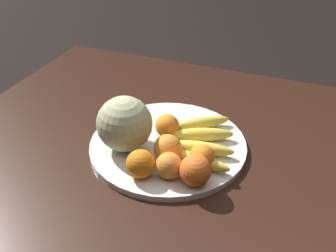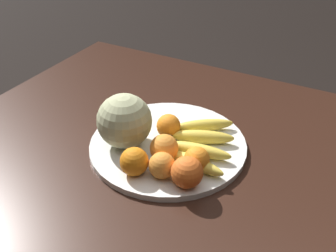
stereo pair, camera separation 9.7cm
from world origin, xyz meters
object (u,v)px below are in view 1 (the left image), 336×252
at_px(melon, 125,124).
at_px(produce_tag, 187,155).
at_px(fruit_bowl, 168,144).
at_px(orange_mid_center, 167,126).
at_px(orange_back_right, 202,157).
at_px(kitchen_table, 175,182).
at_px(orange_top_small, 141,164).
at_px(banana_bunch, 200,140).
at_px(orange_back_left, 167,148).
at_px(orange_front_right, 169,166).
at_px(orange_front_left, 195,170).

distance_m(melon, produce_tag, 0.17).
distance_m(fruit_bowl, orange_mid_center, 0.05).
xyz_separation_m(orange_mid_center, orange_back_right, (-0.12, 0.09, -0.00)).
height_order(kitchen_table, orange_back_right, orange_back_right).
height_order(melon, orange_top_small, melon).
xyz_separation_m(banana_bunch, orange_mid_center, (0.09, -0.01, 0.01)).
xyz_separation_m(orange_back_left, orange_top_small, (0.03, 0.07, -0.00)).
xyz_separation_m(kitchen_table, orange_top_small, (0.04, 0.13, 0.15)).
relative_size(kitchen_table, produce_tag, 12.51).
relative_size(fruit_bowl, banana_bunch, 1.69).
xyz_separation_m(orange_front_right, orange_mid_center, (0.06, -0.15, 0.00)).
height_order(melon, banana_bunch, melon).
distance_m(orange_front_left, orange_mid_center, 0.19).
bearing_deg(orange_back_left, orange_back_right, -177.22).
bearing_deg(orange_mid_center, banana_bunch, 173.76).
bearing_deg(banana_bunch, melon, -173.26).
relative_size(orange_front_left, orange_mid_center, 1.15).
height_order(kitchen_table, orange_front_right, orange_front_right).
xyz_separation_m(orange_mid_center, produce_tag, (-0.07, 0.06, -0.03)).
bearing_deg(orange_front_right, fruit_bowl, -67.71).
distance_m(melon, orange_back_left, 0.12).
bearing_deg(produce_tag, orange_front_right, 81.23).
bearing_deg(orange_mid_center, orange_front_right, 112.91).
relative_size(kitchen_table, orange_mid_center, 20.01).
height_order(orange_mid_center, orange_top_small, orange_top_small).
height_order(fruit_bowl, orange_back_right, orange_back_right).
xyz_separation_m(melon, orange_back_left, (-0.12, 0.01, -0.03)).
xyz_separation_m(fruit_bowl, orange_back_right, (-0.11, 0.06, 0.04)).
bearing_deg(orange_top_small, melon, -46.67).
relative_size(orange_front_left, produce_tag, 0.72).
distance_m(banana_bunch, orange_front_right, 0.14).
relative_size(orange_front_right, orange_back_left, 0.89).
relative_size(orange_mid_center, orange_back_left, 0.91).
distance_m(banana_bunch, orange_back_right, 0.08).
height_order(orange_front_right, orange_top_small, orange_top_small).
height_order(fruit_bowl, orange_top_small, orange_top_small).
relative_size(orange_front_left, orange_back_left, 1.05).
bearing_deg(orange_front_left, banana_bunch, -76.97).
bearing_deg(melon, orange_back_left, 174.25).
bearing_deg(orange_mid_center, fruit_bowl, 115.73).
xyz_separation_m(melon, produce_tag, (-0.15, -0.02, -0.07)).
relative_size(fruit_bowl, orange_front_left, 5.59).
bearing_deg(fruit_bowl, produce_tag, 152.12).
xyz_separation_m(fruit_bowl, produce_tag, (-0.06, 0.03, 0.01)).
xyz_separation_m(orange_front_right, produce_tag, (-0.01, -0.09, -0.03)).
xyz_separation_m(orange_front_right, orange_back_right, (-0.06, -0.06, -0.00)).
relative_size(fruit_bowl, produce_tag, 4.02).
xyz_separation_m(banana_bunch, orange_top_small, (0.09, 0.16, 0.02)).
distance_m(melon, banana_bunch, 0.19).
bearing_deg(orange_back_right, produce_tag, -32.81).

